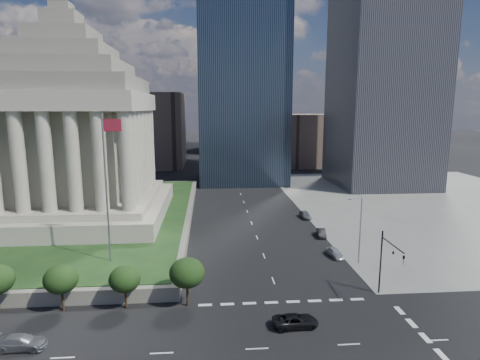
{
  "coord_description": "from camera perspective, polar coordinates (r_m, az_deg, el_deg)",
  "views": [
    {
      "loc": [
        -8.33,
        -29.47,
        22.67
      ],
      "look_at": [
        -4.48,
        19.58,
        13.74
      ],
      "focal_mm": 30.0,
      "sensor_mm": 36.0,
      "label": 1
    }
  ],
  "objects": [
    {
      "name": "plaza_terrace",
      "position": [
        90.19,
        -28.43,
        -4.96
      ],
      "size": [
        66.0,
        70.0,
        1.8
      ],
      "primitive_type": "cube",
      "color": "#676358",
      "rests_on": "ground"
    },
    {
      "name": "building_filler_nw",
      "position": [
        161.17,
        -12.31,
        6.96
      ],
      "size": [
        24.0,
        30.0,
        28.0
      ],
      "primitive_type": "cube",
      "color": "brown",
      "rests_on": "ground"
    },
    {
      "name": "ground",
      "position": [
        131.7,
        -0.8,
        0.37
      ],
      "size": [
        500.0,
        500.0,
        0.0
      ],
      "primitive_type": "plane",
      "color": "black",
      "rests_on": "ground"
    },
    {
      "name": "sidewalk_ne",
      "position": [
        107.1,
        26.16,
        -3.0
      ],
      "size": [
        68.0,
        90.0,
        0.03
      ],
      "primitive_type": "cube",
      "color": "slate",
      "rests_on": "ground"
    },
    {
      "name": "plaza_lawn",
      "position": [
        89.96,
        -28.49,
        -4.37
      ],
      "size": [
        64.0,
        68.0,
        0.1
      ],
      "primitive_type": "cube",
      "color": "#183415",
      "rests_on": "plaza_terrace"
    },
    {
      "name": "war_memorial",
      "position": [
        81.62,
        -23.1,
        8.58
      ],
      "size": [
        34.0,
        34.0,
        39.0
      ],
      "primitive_type": null,
      "color": "gray",
      "rests_on": "plaza_lawn"
    },
    {
      "name": "parked_sedan_mid",
      "position": [
        73.36,
        11.51,
        -7.4
      ],
      "size": [
        2.0,
        4.14,
        1.31
      ],
      "primitive_type": "imported",
      "rotation": [
        0.0,
        0.0,
        -0.16
      ],
      "color": "black",
      "rests_on": "ground"
    },
    {
      "name": "suv_grey",
      "position": [
        46.04,
        -28.71,
        -19.59
      ],
      "size": [
        2.02,
        4.78,
        1.38
      ],
      "primitive_type": "imported",
      "rotation": [
        0.0,
        0.0,
        1.55
      ],
      "color": "#595B61",
      "rests_on": "ground"
    },
    {
      "name": "flagpole",
      "position": [
        55.97,
        -18.38,
        -0.08
      ],
      "size": [
        2.52,
        0.24,
        20.0
      ],
      "color": "slate",
      "rests_on": "plaza_lawn"
    },
    {
      "name": "traffic_signal_ne",
      "position": [
        51.0,
        20.28,
        -10.35
      ],
      "size": [
        0.3,
        5.74,
        8.0
      ],
      "color": "black",
      "rests_on": "ground"
    },
    {
      "name": "street_lamp_north",
      "position": [
        61.04,
        16.6,
        -6.34
      ],
      "size": [
        2.13,
        0.22,
        10.0
      ],
      "color": "slate",
      "rests_on": "ground"
    },
    {
      "name": "highrise_ne",
      "position": [
        128.0,
        20.32,
        22.01
      ],
      "size": [
        26.0,
        28.0,
        100.0
      ],
      "primitive_type": "cube",
      "color": "black",
      "rests_on": "ground"
    },
    {
      "name": "pickup_truck",
      "position": [
        44.8,
        7.89,
        -19.24
      ],
      "size": [
        4.91,
        2.44,
        1.34
      ],
      "primitive_type": "imported",
      "rotation": [
        0.0,
        0.0,
        1.62
      ],
      "color": "black",
      "rests_on": "ground"
    },
    {
      "name": "parked_sedan_near",
      "position": [
        64.29,
        13.35,
        -10.01
      ],
      "size": [
        4.14,
        2.07,
        1.35
      ],
      "primitive_type": "imported",
      "rotation": [
        0.0,
        0.0,
        0.12
      ],
      "color": "#A0A1A8",
      "rests_on": "ground"
    },
    {
      "name": "building_filler_ne",
      "position": [
        164.98,
        9.72,
        5.73
      ],
      "size": [
        20.0,
        30.0,
        20.0
      ],
      "primitive_type": "cube",
      "color": "brown",
      "rests_on": "ground"
    },
    {
      "name": "parked_sedan_far",
      "position": [
        84.6,
        9.26,
        -4.89
      ],
      "size": [
        4.35,
        1.96,
        1.45
      ],
      "primitive_type": "imported",
      "rotation": [
        0.0,
        0.0,
        0.06
      ],
      "color": "slate",
      "rests_on": "ground"
    },
    {
      "name": "midrise_glass",
      "position": [
        125.11,
        0.26,
        13.64
      ],
      "size": [
        26.0,
        26.0,
        60.0
      ],
      "primitive_type": "cube",
      "color": "black",
      "rests_on": "ground"
    }
  ]
}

